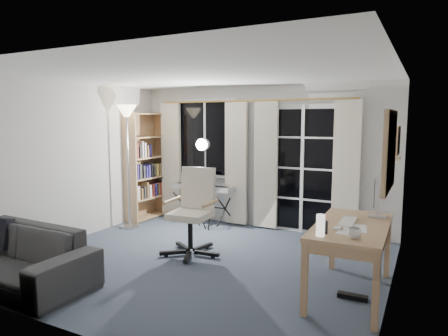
# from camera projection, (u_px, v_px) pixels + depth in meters

# --- Properties ---
(floor) EXTENTS (4.50, 4.00, 0.02)m
(floor) POSITION_uv_depth(u_px,v_px,m) (201.00, 263.00, 5.17)
(floor) COLOR #374150
(floor) RESTS_ON ground
(window) EXTENTS (1.20, 0.08, 1.40)m
(window) POSITION_uv_depth(u_px,v_px,m) (206.00, 138.00, 7.21)
(window) COLOR white
(window) RESTS_ON floor
(french_door) EXTENTS (1.32, 0.09, 2.11)m
(french_door) POSITION_uv_depth(u_px,v_px,m) (303.00, 170.00, 6.45)
(french_door) COLOR white
(french_door) RESTS_ON floor
(curtains) EXTENTS (3.60, 0.07, 2.13)m
(curtains) POSITION_uv_depth(u_px,v_px,m) (250.00, 164.00, 6.76)
(curtains) COLOR gold
(curtains) RESTS_ON floor
(bookshelf) EXTENTS (0.34, 0.92, 1.97)m
(bookshelf) POSITION_uv_depth(u_px,v_px,m) (144.00, 169.00, 7.38)
(bookshelf) COLOR tan
(bookshelf) RESTS_ON floor
(torchiere_lamp) EXTENTS (0.38, 0.38, 2.08)m
(torchiere_lamp) POSITION_uv_depth(u_px,v_px,m) (127.00, 130.00, 6.62)
(torchiere_lamp) COLOR #B2B2B7
(torchiere_lamp) RESTS_ON floor
(keyboard_piano) EXTENTS (1.18, 0.61, 0.84)m
(keyboard_piano) POSITION_uv_depth(u_px,v_px,m) (203.00, 188.00, 7.02)
(keyboard_piano) COLOR black
(keyboard_piano) RESTS_ON floor
(studio_light) EXTENTS (0.32, 0.33, 1.56)m
(studio_light) POSITION_uv_depth(u_px,v_px,m) (203.00, 155.00, 6.58)
(studio_light) COLOR black
(studio_light) RESTS_ON floor
(office_chair) EXTENTS (0.80, 0.82, 1.18)m
(office_chair) POSITION_uv_depth(u_px,v_px,m) (195.00, 203.00, 5.49)
(office_chair) COLOR black
(office_chair) RESTS_ON floor
(desk) EXTENTS (0.73, 1.43, 0.76)m
(desk) POSITION_uv_depth(u_px,v_px,m) (352.00, 233.00, 4.13)
(desk) COLOR tan
(desk) RESTS_ON floor
(monitor) EXTENTS (0.18, 0.55, 0.47)m
(monitor) POSITION_uv_depth(u_px,v_px,m) (378.00, 192.00, 4.39)
(monitor) COLOR silver
(monitor) RESTS_ON desk
(desk_clutter) EXTENTS (0.44, 0.86, 0.96)m
(desk_clutter) POSITION_uv_depth(u_px,v_px,m) (341.00, 245.00, 3.96)
(desk_clutter) COLOR white
(desk_clutter) RESTS_ON desk
(mug) EXTENTS (0.13, 0.10, 0.12)m
(mug) POSITION_uv_depth(u_px,v_px,m) (354.00, 232.00, 3.63)
(mug) COLOR silver
(mug) RESTS_ON desk
(wall_mirror) EXTENTS (0.04, 0.94, 0.74)m
(wall_mirror) POSITION_uv_depth(u_px,v_px,m) (389.00, 151.00, 3.67)
(wall_mirror) COLOR tan
(wall_mirror) RESTS_ON floor
(framed_print) EXTENTS (0.03, 0.42, 0.32)m
(framed_print) POSITION_uv_depth(u_px,v_px,m) (397.00, 141.00, 4.45)
(framed_print) COLOR tan
(framed_print) RESTS_ON floor
(wall_shelf) EXTENTS (0.16, 0.30, 0.18)m
(wall_shelf) POSITION_uv_depth(u_px,v_px,m) (394.00, 154.00, 4.95)
(wall_shelf) COLOR tan
(wall_shelf) RESTS_ON floor
(sofa) EXTENTS (2.17, 0.67, 0.84)m
(sofa) POSITION_uv_depth(u_px,v_px,m) (6.00, 245.00, 4.50)
(sofa) COLOR #282729
(sofa) RESTS_ON floor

